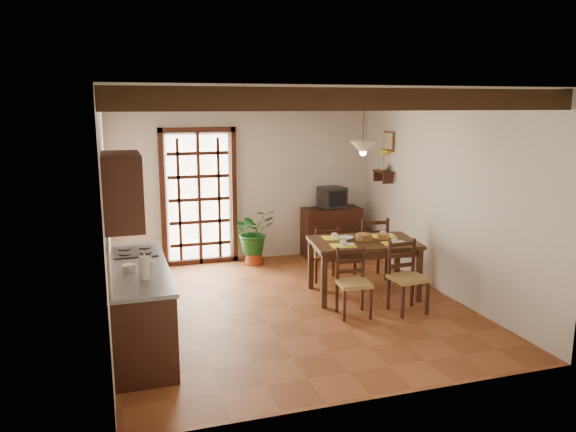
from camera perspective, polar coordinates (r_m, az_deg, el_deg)
name	(u,v)px	position (r m, az deg, el deg)	size (l,w,h in m)	color
ground_plane	(290,307)	(7.56, 0.20, -9.20)	(5.00, 5.00, 0.00)	brown
room_shell	(290,171)	(7.13, 0.21, 4.60)	(4.52, 5.02, 2.81)	silver
ceiling_beams	(290,101)	(7.08, 0.21, 11.64)	(4.50, 4.34, 0.20)	black
french_door	(199,195)	(9.40, -9.04, 2.16)	(1.26, 0.11, 2.32)	white
kitchen_counter	(139,303)	(6.52, -14.89, -8.58)	(0.64, 2.25, 1.38)	black
upper_cabinet	(122,191)	(5.50, -16.48, 2.49)	(0.35, 0.80, 0.70)	black
range_hood	(122,185)	(6.76, -16.48, 3.06)	(0.38, 0.60, 0.54)	white
counter_items	(136,259)	(6.46, -15.15, -4.25)	(0.50, 1.43, 0.25)	black
dining_table	(364,248)	(7.89, 7.69, -3.21)	(1.55, 1.11, 0.79)	#3A2213
chair_near_left	(353,295)	(7.23, 6.65, -7.97)	(0.44, 0.42, 0.86)	#AA8648
chair_near_right	(407,290)	(7.46, 12.00, -7.39)	(0.45, 0.43, 0.92)	#AA8648
chair_far_left	(325,263)	(8.59, 3.79, -4.82)	(0.44, 0.43, 0.84)	#AA8648
chair_far_right	(371,259)	(8.78, 8.40, -4.31)	(0.50, 0.48, 0.97)	#AA8648
table_setting	(364,236)	(7.85, 7.72, -2.05)	(1.05, 0.70, 0.10)	yellow
table_bowl	(345,239)	(7.83, 5.79, -2.31)	(0.22, 0.22, 0.05)	white
sideboard	(331,232)	(9.93, 4.44, -1.62)	(1.02, 0.46, 0.86)	black
crt_tv	(332,197)	(9.81, 4.51, 1.92)	(0.46, 0.44, 0.36)	black
fuse_box	(328,156)	(9.96, 4.08, 6.11)	(0.25, 0.03, 0.32)	white
plant_pot	(254,257)	(9.50, -3.47, -4.20)	(0.33, 0.33, 0.20)	#983A16
potted_plant	(254,231)	(9.39, -3.50, -1.50)	(1.77, 1.52, 1.97)	#144C19
wall_shelf	(383,174)	(9.46, 9.65, 4.24)	(0.20, 0.42, 0.20)	black
shelf_vase	(384,166)	(9.44, 9.68, 5.08)	(0.15, 0.15, 0.15)	#B2BFB2
shelf_flowers	(384,153)	(9.42, 9.72, 6.34)	(0.14, 0.14, 0.36)	yellow
framed_picture	(389,141)	(9.45, 10.22, 7.50)	(0.03, 0.32, 0.32)	brown
pendant_lamp	(363,147)	(7.75, 7.64, 6.99)	(0.36, 0.36, 0.84)	black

